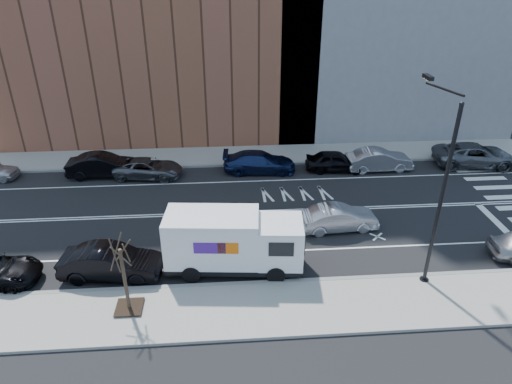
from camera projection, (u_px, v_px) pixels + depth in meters
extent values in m
plane|color=black|center=(267.00, 211.00, 28.39)|extent=(120.00, 120.00, 0.00)
cube|color=gray|center=(285.00, 308.00, 20.58)|extent=(44.00, 3.60, 0.15)
cube|color=gray|center=(256.00, 155.00, 36.12)|extent=(44.00, 3.60, 0.15)
cube|color=gray|center=(281.00, 282.00, 22.17)|extent=(44.00, 0.25, 0.17)
cube|color=gray|center=(258.00, 164.00, 34.52)|extent=(44.00, 0.25, 0.17)
cylinder|color=black|center=(441.00, 202.00, 20.22)|extent=(0.18, 0.18, 9.00)
cylinder|color=black|center=(424.00, 280.00, 22.27)|extent=(0.44, 0.44, 0.20)
sphere|color=black|center=(462.00, 104.00, 18.15)|extent=(0.20, 0.20, 0.20)
cylinder|color=black|center=(444.00, 89.00, 19.58)|extent=(0.11, 3.49, 0.48)
cube|color=black|center=(428.00, 77.00, 21.03)|extent=(0.25, 0.80, 0.18)
cube|color=#FFF2CC|center=(428.00, 79.00, 21.08)|extent=(0.18, 0.55, 0.03)
cube|color=black|center=(129.00, 307.00, 20.41)|extent=(1.20, 1.20, 0.04)
cylinder|color=#382B1E|center=(125.00, 280.00, 19.70)|extent=(0.16, 0.16, 3.20)
cylinder|color=#382B1E|center=(126.00, 253.00, 19.06)|extent=(0.06, 0.80, 1.44)
cylinder|color=#382B1E|center=(123.00, 250.00, 19.26)|extent=(0.81, 0.31, 1.19)
cylinder|color=#382B1E|center=(116.00, 252.00, 19.16)|extent=(0.58, 0.76, 1.50)
cylinder|color=#382B1E|center=(115.00, 256.00, 18.90)|extent=(0.47, 0.61, 1.37)
cylinder|color=#382B1E|center=(121.00, 257.00, 18.84)|extent=(0.72, 0.29, 1.13)
cube|color=black|center=(233.00, 260.00, 23.07)|extent=(6.88, 2.86, 0.32)
cube|color=white|center=(280.00, 241.00, 22.48)|extent=(2.36, 2.51, 2.16)
cube|color=black|center=(303.00, 236.00, 22.32)|extent=(0.24, 2.00, 1.03)
cube|color=black|center=(281.00, 249.00, 21.29)|extent=(1.19, 0.15, 0.76)
cube|color=black|center=(280.00, 223.00, 23.37)|extent=(1.19, 0.15, 0.76)
cube|color=black|center=(301.00, 259.00, 22.97)|extent=(0.35, 2.17, 0.38)
cube|color=white|center=(212.00, 237.00, 22.43)|extent=(4.73, 2.77, 2.49)
cube|color=#47198C|center=(210.00, 248.00, 21.28)|extent=(1.51, 0.16, 0.59)
cube|color=orange|center=(228.00, 248.00, 21.27)|extent=(0.97, 0.11, 0.59)
cube|color=#47198C|center=(215.00, 221.00, 23.42)|extent=(1.51, 0.16, 0.59)
cube|color=orange|center=(231.00, 221.00, 23.41)|extent=(0.97, 0.11, 0.59)
cylinder|color=black|center=(276.00, 275.00, 22.10)|extent=(0.93, 0.38, 0.91)
cylinder|color=black|center=(275.00, 249.00, 24.01)|extent=(0.93, 0.38, 0.91)
cylinder|color=black|center=(191.00, 274.00, 22.15)|extent=(0.93, 0.38, 0.91)
cylinder|color=black|center=(197.00, 248.00, 24.07)|extent=(0.93, 0.38, 0.91)
imported|color=black|center=(103.00, 165.00, 32.54)|extent=(5.03, 1.84, 1.65)
imported|color=#4E5056|center=(148.00, 168.00, 32.48)|extent=(5.10, 2.86, 1.35)
imported|color=#16224D|center=(259.00, 162.00, 33.22)|extent=(5.39, 2.48, 1.53)
imported|color=black|center=(336.00, 161.00, 33.40)|extent=(4.53, 2.19, 1.49)
imported|color=#ABABB0|center=(379.00, 160.00, 33.49)|extent=(4.88, 1.88, 1.59)
imported|color=#55585D|center=(475.00, 155.00, 34.19)|extent=(6.26, 3.45, 1.66)
imported|color=silver|center=(339.00, 218.00, 26.28)|extent=(4.52, 1.88, 1.45)
imported|color=black|center=(111.00, 263.00, 22.35)|extent=(5.10, 2.22, 1.63)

